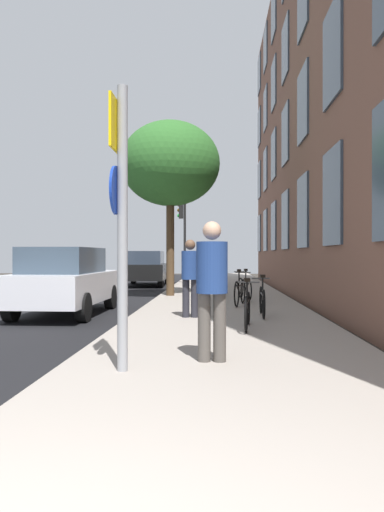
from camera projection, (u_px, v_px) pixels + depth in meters
name	position (u px, v px, depth m)	size (l,w,h in m)	color
ground_plane	(121.00, 297.00, 16.58)	(41.80, 41.80, 0.00)	#332D28
road_asphalt	(61.00, 297.00, 16.69)	(7.00, 38.00, 0.01)	black
sidewalk	(222.00, 296.00, 16.41)	(4.20, 38.00, 0.12)	#9E9389
building_facade	(301.00, 93.00, 15.76)	(0.56, 27.00, 13.49)	brown
sign_post	(120.00, 207.00, 5.53)	(0.16, 0.60, 3.28)	gray
traffic_light	(183.00, 227.00, 23.14)	(0.43, 0.24, 3.94)	black
tree_near	(170.00, 164.00, 15.77)	(3.26, 3.26, 5.72)	#4C3823
bicycle_0	(247.00, 309.00, 8.72)	(0.42, 1.65, 0.92)	black
bicycle_1	(262.00, 300.00, 10.43)	(0.42, 1.62, 0.91)	black
bicycle_2	(240.00, 291.00, 12.75)	(0.51, 1.64, 0.96)	black
bicycle_3	(245.00, 288.00, 14.35)	(0.47, 1.61, 0.92)	black
pedestrian_0	(212.00, 281.00, 6.01)	(0.48, 0.48, 1.76)	#4C4742
pedestrian_1	(190.00, 273.00, 10.26)	(0.51, 0.51, 1.66)	#26262D
car_0	(65.00, 280.00, 11.56)	(1.80, 4.11, 1.62)	silver
car_1	(146.00, 268.00, 22.56)	(2.05, 4.55, 1.62)	black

